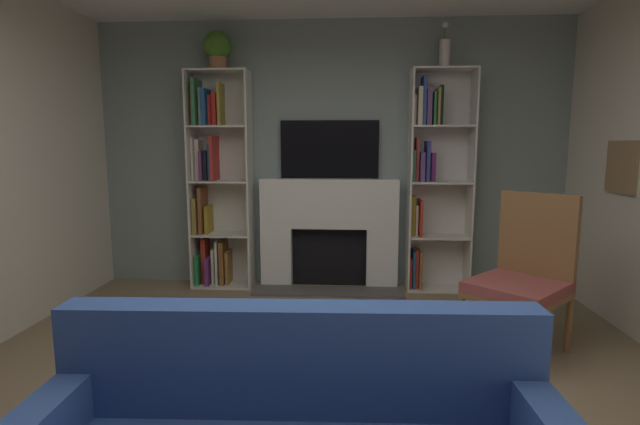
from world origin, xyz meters
name	(u,v)px	position (x,y,z in m)	size (l,w,h in m)	color
wall_back_accent	(330,156)	(0.00, 2.69, 1.37)	(4.93, 0.06, 2.73)	gray
fireplace	(329,230)	(0.00, 2.56, 0.60)	(1.52, 0.51, 1.13)	white
tv	(330,149)	(0.00, 2.63, 1.43)	(1.01, 0.06, 0.59)	black
bookshelf_left	(216,185)	(-1.18, 2.54, 1.06)	(0.62, 0.32, 2.21)	silver
bookshelf_right	(432,177)	(1.04, 2.55, 1.16)	(0.62, 0.30, 2.21)	silver
potted_plant	(217,48)	(-1.11, 2.51, 2.43)	(0.28, 0.28, 0.38)	#AB6D46
vase_with_flowers	(445,51)	(1.11, 2.51, 2.37)	(0.10, 0.10, 0.43)	silver
armchair	(524,274)	(1.47, 1.10, 0.56)	(0.83, 0.83, 1.14)	brown
coffee_table	(312,369)	(0.03, -0.06, 0.36)	(0.86, 0.50, 0.42)	brown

